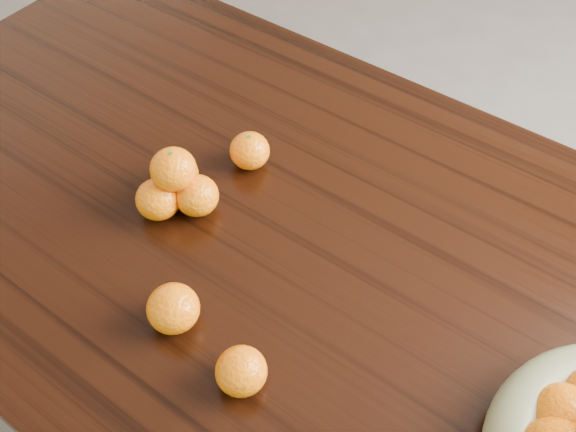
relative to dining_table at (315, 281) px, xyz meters
The scene contains 6 objects.
ground 0.66m from the dining_table, ahead, with size 5.00×5.00×0.00m, color #53514E.
dining_table is the anchor object (origin of this frame).
orange_pyramid 0.30m from the dining_table, 168.04° to the right, with size 0.14×0.14×0.12m.
loose_orange_0 0.27m from the dining_table, 156.02° to the left, with size 0.08×0.08×0.07m, color orange.
loose_orange_1 0.29m from the dining_table, 112.26° to the right, with size 0.08×0.08×0.08m, color orange.
loose_orange_2 0.29m from the dining_table, 79.60° to the right, with size 0.07×0.07×0.07m, color orange.
Camera 1 is at (0.35, -0.56, 1.62)m, focal length 40.00 mm.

